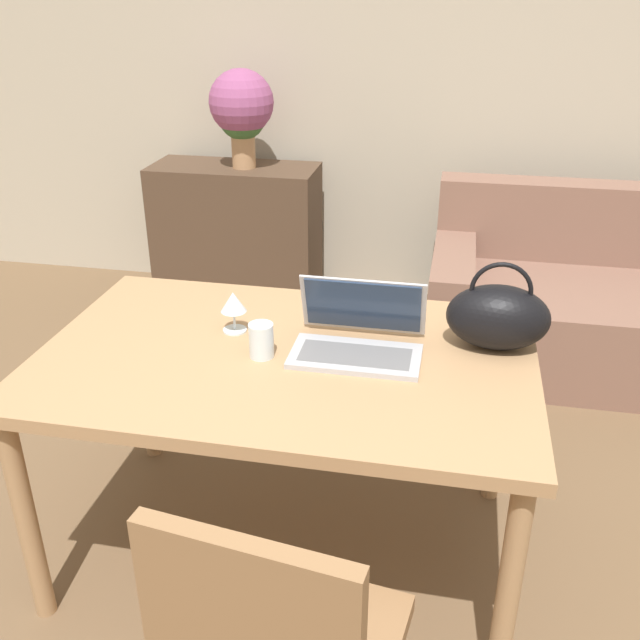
# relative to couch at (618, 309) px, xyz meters

# --- Properties ---
(wall_back) EXTENTS (10.00, 0.06, 2.70)m
(wall_back) POSITION_rel_couch_xyz_m (-1.17, 0.67, 1.07)
(wall_back) COLOR #BCB29E
(wall_back) RESTS_ON ground_plane
(dining_table) EXTENTS (1.46, 0.94, 0.75)m
(dining_table) POSITION_rel_couch_xyz_m (-1.28, -1.60, 0.39)
(dining_table) COLOR #A87F56
(dining_table) RESTS_ON ground_plane
(couch) EXTENTS (1.83, 0.91, 0.82)m
(couch) POSITION_rel_couch_xyz_m (0.00, 0.00, 0.00)
(couch) COLOR #7F5B4C
(couch) RESTS_ON ground_plane
(sideboard) EXTENTS (0.93, 0.40, 0.81)m
(sideboard) POSITION_rel_couch_xyz_m (-2.05, 0.34, 0.12)
(sideboard) COLOR #4C3828
(sideboard) RESTS_ON ground_plane
(laptop) EXTENTS (0.38, 0.28, 0.21)m
(laptop) POSITION_rel_couch_xyz_m (-1.07, -1.53, 0.53)
(laptop) COLOR #ADADB2
(laptop) RESTS_ON dining_table
(drinking_glass) EXTENTS (0.07, 0.07, 0.10)m
(drinking_glass) POSITION_rel_couch_xyz_m (-1.35, -1.63, 0.52)
(drinking_glass) COLOR silver
(drinking_glass) RESTS_ON dining_table
(wine_glass) EXTENTS (0.08, 0.08, 0.13)m
(wine_glass) POSITION_rel_couch_xyz_m (-1.47, -1.49, 0.56)
(wine_glass) COLOR silver
(wine_glass) RESTS_ON dining_table
(handbag) EXTENTS (0.30, 0.19, 0.27)m
(handbag) POSITION_rel_couch_xyz_m (-0.67, -1.44, 0.57)
(handbag) COLOR black
(handbag) RESTS_ON dining_table
(flower_vase) EXTENTS (0.34, 0.34, 0.52)m
(flower_vase) POSITION_rel_couch_xyz_m (-1.99, 0.33, 0.84)
(flower_vase) COLOR tan
(flower_vase) RESTS_ON sideboard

